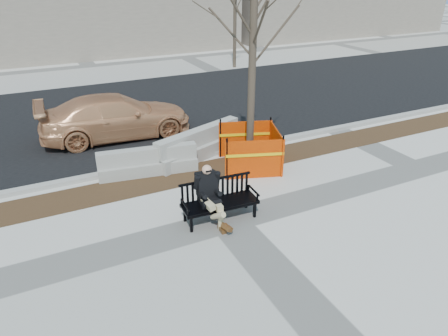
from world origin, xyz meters
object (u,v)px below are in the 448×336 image
(seated_man, at_px, (209,220))
(sedan, at_px, (119,136))
(jersey_barrier_left, at_px, (149,173))
(jersey_barrier_right, at_px, (199,157))
(bench, at_px, (220,219))
(tree_fence, at_px, (249,166))

(seated_man, xyz_separation_m, sedan, (-0.67, 6.21, 0.00))
(seated_man, distance_m, jersey_barrier_left, 3.02)
(jersey_barrier_left, relative_size, jersey_barrier_right, 0.86)
(jersey_barrier_left, bearing_deg, sedan, 100.77)
(bench, bearing_deg, jersey_barrier_left, 108.15)
(bench, xyz_separation_m, seated_man, (-0.24, 0.06, 0.00))
(seated_man, relative_size, jersey_barrier_right, 0.43)
(seated_man, distance_m, tree_fence, 3.09)
(tree_fence, distance_m, sedan, 5.03)
(seated_man, bearing_deg, bench, -11.16)
(seated_man, xyz_separation_m, jersey_barrier_left, (-0.56, 2.96, 0.00))
(bench, height_order, tree_fence, tree_fence)
(jersey_barrier_right, bearing_deg, tree_fence, -70.76)
(seated_man, height_order, jersey_barrier_right, seated_man)
(seated_man, height_order, jersey_barrier_left, seated_man)
(seated_man, bearing_deg, jersey_barrier_right, 74.07)
(bench, relative_size, sedan, 0.36)
(bench, xyz_separation_m, jersey_barrier_right, (0.94, 3.46, 0.00))
(sedan, relative_size, jersey_barrier_right, 1.57)
(seated_man, height_order, sedan, sedan)
(tree_fence, xyz_separation_m, sedan, (-2.93, 4.09, 0.00))
(bench, relative_size, seated_man, 1.30)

